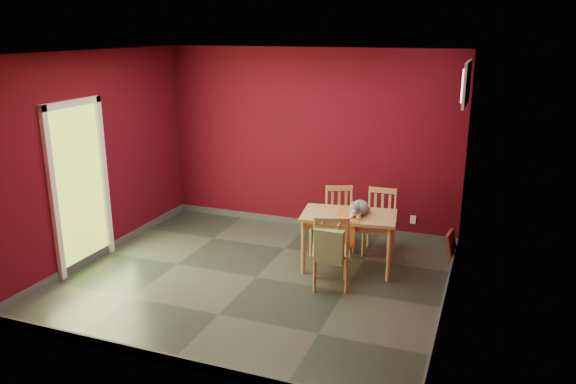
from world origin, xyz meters
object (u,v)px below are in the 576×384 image
(chair_near, at_px, (331,250))
(tote_bag, at_px, (329,246))
(chair_far_left, at_px, (340,217))
(dining_table, at_px, (349,221))
(chair_far_right, at_px, (380,221))
(picture_frame, at_px, (451,245))
(cat, at_px, (359,205))

(chair_near, xyz_separation_m, tote_bag, (0.04, -0.21, 0.13))
(chair_far_left, height_order, chair_near, chair_near)
(dining_table, bearing_deg, chair_far_right, 68.49)
(tote_bag, relative_size, picture_frame, 1.23)
(chair_far_right, relative_size, tote_bag, 1.91)
(dining_table, xyz_separation_m, tote_bag, (-0.01, -0.82, -0.03))
(dining_table, relative_size, picture_frame, 3.31)
(chair_far_left, bearing_deg, picture_frame, 5.51)
(dining_table, height_order, chair_far_left, chair_far_left)
(chair_far_left, xyz_separation_m, picture_frame, (1.50, 0.14, -0.26))
(chair_far_left, xyz_separation_m, chair_near, (0.24, -1.25, 0.03))
(chair_near, relative_size, cat, 1.94)
(tote_bag, bearing_deg, cat, 81.95)
(picture_frame, bearing_deg, cat, -145.67)
(dining_table, height_order, chair_far_right, chair_far_right)
(dining_table, relative_size, chair_far_left, 1.45)
(chair_far_left, relative_size, cat, 1.82)
(chair_far_right, bearing_deg, tote_bag, -100.37)
(dining_table, distance_m, tote_bag, 0.82)
(chair_far_right, xyz_separation_m, tote_bag, (-0.27, -1.49, 0.15))
(tote_bag, bearing_deg, dining_table, 89.37)
(chair_far_right, distance_m, chair_near, 1.32)
(chair_near, distance_m, cat, 0.77)
(chair_near, xyz_separation_m, picture_frame, (1.26, 1.40, -0.29))
(chair_far_left, height_order, chair_far_right, chair_far_right)
(chair_far_left, distance_m, cat, 0.83)
(picture_frame, bearing_deg, tote_bag, -127.03)
(chair_far_right, xyz_separation_m, cat, (-0.15, -0.63, 0.40))
(chair_near, relative_size, tote_bag, 1.99)
(cat, relative_size, picture_frame, 1.26)
(chair_far_left, bearing_deg, cat, -56.08)
(chair_near, bearing_deg, picture_frame, 48.04)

